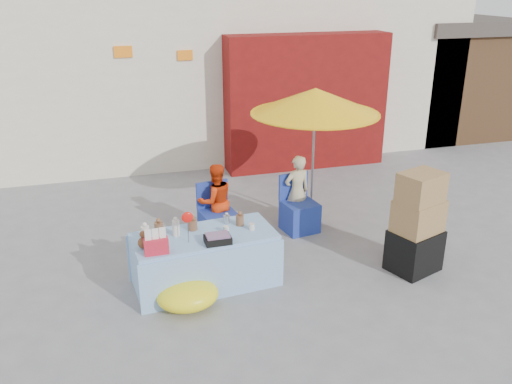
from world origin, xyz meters
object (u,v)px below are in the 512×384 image
object	(u,v)px
vendor_orange	(216,201)
umbrella	(315,102)
chair_right	(299,214)
vendor_beige	(297,192)
chair_left	(218,224)
box_stack	(417,226)
market_table	(204,259)

from	to	relation	value
vendor_orange	umbrella	xyz separation A→B (m)	(1.55, 0.15, 1.33)
chair_right	vendor_beige	size ratio (longest dim) A/B	0.75
vendor_beige	chair_left	bearing A→B (deg)	-3.25
chair_left	vendor_orange	distance (m)	0.33
vendor_beige	chair_right	bearing A→B (deg)	79.52
vendor_beige	umbrella	bearing A→B (deg)	-162.82
vendor_orange	vendor_beige	distance (m)	1.25
chair_left	box_stack	world-z (taller)	box_stack
umbrella	box_stack	size ratio (longest dim) A/B	1.55
market_table	chair_right	world-z (taller)	market_table
vendor_beige	box_stack	size ratio (longest dim) A/B	0.84
market_table	box_stack	xyz separation A→B (m)	(2.68, -0.41, 0.28)
chair_left	box_stack	distance (m)	2.76
chair_left	chair_right	bearing A→B (deg)	-9.38
market_table	box_stack	bearing A→B (deg)	-14.11
vendor_orange	market_table	bearing A→B (deg)	62.23
market_table	vendor_orange	bearing A→B (deg)	66.19
chair_right	umbrella	size ratio (longest dim) A/B	0.41
chair_right	vendor_beige	distance (m)	0.34
chair_left	vendor_beige	world-z (taller)	vendor_beige
market_table	vendor_beige	distance (m)	2.11
chair_right	box_stack	bearing A→B (deg)	-66.15
chair_right	vendor_beige	bearing A→B (deg)	79.52
vendor_orange	vendor_beige	size ratio (longest dim) A/B	0.99
chair_left	vendor_orange	bearing A→B (deg)	79.52
chair_left	umbrella	world-z (taller)	umbrella
chair_left	vendor_beige	distance (m)	1.30
vendor_beige	box_stack	distance (m)	1.96
market_table	vendor_beige	bearing A→B (deg)	31.77
chair_right	vendor_orange	distance (m)	1.29
vendor_orange	vendor_beige	bearing A→B (deg)	170.62
chair_left	chair_right	distance (m)	1.25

